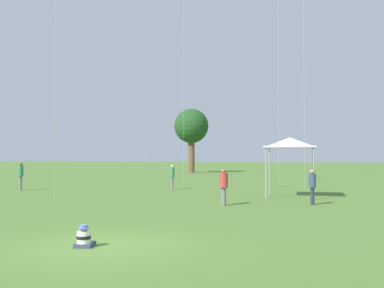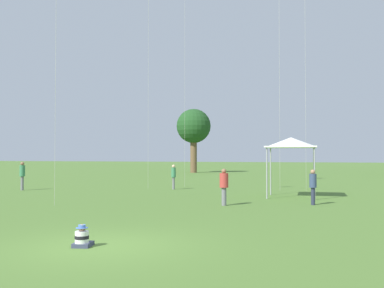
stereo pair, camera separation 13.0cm
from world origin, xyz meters
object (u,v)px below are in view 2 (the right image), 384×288
at_px(seated_toddler, 82,238).
at_px(person_standing_2, 313,184).
at_px(person_standing_0, 22,173).
at_px(person_standing_3, 174,174).
at_px(distant_tree_1, 194,127).
at_px(canopy_tent, 291,143).
at_px(person_standing_1, 224,184).

height_order(seated_toddler, person_standing_2, person_standing_2).
xyz_separation_m(person_standing_0, person_standing_2, (18.23, -2.94, -0.15)).
distance_m(person_standing_3, distant_tree_1, 30.06).
xyz_separation_m(person_standing_0, distant_tree_1, (0.80, 32.27, 4.92)).
distance_m(seated_toddler, person_standing_2, 12.33).
bearing_deg(person_standing_0, canopy_tent, -178.03).
relative_size(person_standing_0, distant_tree_1, 0.22).
bearing_deg(person_standing_2, canopy_tent, -173.26).
bearing_deg(person_standing_3, person_standing_1, 10.73).
bearing_deg(seated_toddler, person_standing_3, 91.49).
height_order(person_standing_3, distant_tree_1, distant_tree_1).
bearing_deg(person_standing_2, seated_toddler, -36.48).
xyz_separation_m(person_standing_0, canopy_tent, (16.90, 0.57, 1.79)).
bearing_deg(person_standing_0, person_standing_1, 162.96).
distance_m(seated_toddler, person_standing_0, 19.73).
xyz_separation_m(person_standing_0, person_standing_1, (14.51, -4.46, -0.14)).
relative_size(person_standing_1, canopy_tent, 0.51).
bearing_deg(person_standing_3, person_standing_0, -90.46).
xyz_separation_m(person_standing_1, canopy_tent, (2.39, 5.03, 1.93)).
distance_m(person_standing_1, person_standing_2, 4.02).
relative_size(seated_toddler, person_standing_3, 0.36).
bearing_deg(person_standing_0, seated_toddler, 133.44).
relative_size(person_standing_0, canopy_tent, 0.57).
height_order(canopy_tent, distant_tree_1, distant_tree_1).
xyz_separation_m(person_standing_1, person_standing_2, (3.72, 1.52, -0.01)).
bearing_deg(canopy_tent, person_standing_2, -69.15).
distance_m(person_standing_1, canopy_tent, 5.89).
bearing_deg(canopy_tent, distant_tree_1, 116.91).
bearing_deg(seated_toddler, person_standing_1, 71.65).
relative_size(seated_toddler, person_standing_1, 0.36).
distance_m(person_standing_3, canopy_tent, 8.78).
bearing_deg(person_standing_1, person_standing_2, 102.86).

